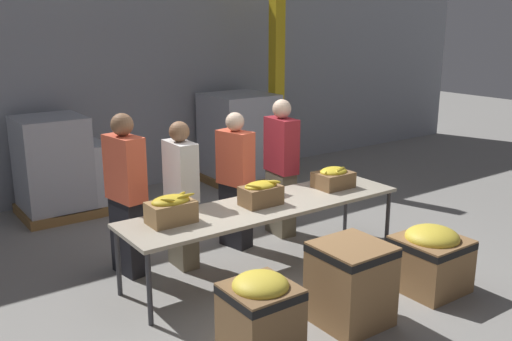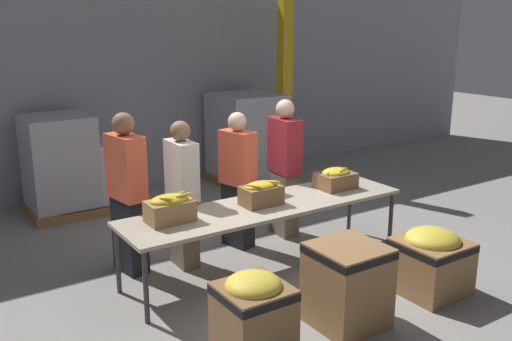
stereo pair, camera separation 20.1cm
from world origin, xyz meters
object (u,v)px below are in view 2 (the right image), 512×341
Objects in this scene: volunteer_0 at (238,181)px; banana_box_2 at (336,178)px; sorting_table at (266,208)px; volunteer_1 at (284,169)px; volunteer_3 at (182,195)px; donation_bin_2 at (431,259)px; banana_box_0 at (170,208)px; volunteer_2 at (128,195)px; donation_bin_1 at (347,282)px; donation_bin_0 at (253,315)px; pallet_stack_1 at (60,166)px; pallet_stack_0 at (82,177)px; banana_box_1 at (261,193)px; pallet_stack_2 at (247,139)px; support_pillar at (285,63)px.

banana_box_2 is at bearing 39.10° from volunteer_0.
sorting_table is 1.13m from volunteer_1.
volunteer_3 reaches higher than donation_bin_2.
banana_box_0 is 2.04m from volunteer_1.
volunteer_2 is 3.25m from donation_bin_2.
donation_bin_1 is at bearing -17.90° from volunteer_1.
banana_box_0 is 1.55m from donation_bin_0.
donation_bin_1 is 4.77m from pallet_stack_1.
volunteer_2 is at bearing -104.59° from volunteer_0.
banana_box_2 is (1.04, 0.05, 0.17)m from sorting_table.
banana_box_1 is at bearing -72.34° from pallet_stack_0.
banana_box_0 reaches higher than pallet_stack_0.
donation_bin_1 is (1.06, -1.46, -0.50)m from banana_box_0.
pallet_stack_2 is (0.72, 3.10, -0.15)m from banana_box_2.
volunteer_1 reaches higher than banana_box_1.
support_pillar reaches higher than volunteer_1.
donation_bin_2 is 0.17× the size of support_pillar.
volunteer_0 is 2.20× the size of donation_bin_0.
sorting_table is 0.82× the size of support_pillar.
sorting_table is 2.30× the size of pallet_stack_1.
banana_box_2 is 2.59m from donation_bin_0.
banana_box_1 is 1.09m from banana_box_2.
pallet_stack_0 is at bearing 115.22° from donation_bin_2.
volunteer_2 is 1.07× the size of volunteer_3.
pallet_stack_2 reaches higher than donation_bin_0.
banana_box_2 is at bearing -0.83° from banana_box_0.
banana_box_0 is 0.63× the size of donation_bin_0.
banana_box_0 reaches higher than banana_box_1.
support_pillar reaches higher than pallet_stack_0.
volunteer_1 reaches higher than sorting_table.
donation_bin_2 is 0.68× the size of pallet_stack_0.
pallet_stack_2 is (0.94, 2.38, -0.13)m from volunteer_1.
sorting_table is at bearing -177.16° from banana_box_2.
donation_bin_2 is at bearing -64.78° from pallet_stack_0.
volunteer_3 is 3.52m from pallet_stack_2.
volunteer_1 is 0.44× the size of support_pillar.
volunteer_0 is 2.40m from donation_bin_2.
banana_box_1 reaches higher than pallet_stack_0.
banana_box_2 is 0.26× the size of volunteer_3.
volunteer_0 is 2.19m from donation_bin_1.
sorting_table is 2.17× the size of pallet_stack_2.
banana_box_0 is 4.64m from support_pillar.
pallet_stack_1 is at bearing 105.96° from donation_bin_1.
donation_bin_0 is at bearing -90.14° from pallet_stack_0.
pallet_stack_0 is at bearing 123.82° from banana_box_2.
donation_bin_1 is at bearing -111.75° from pallet_stack_2.
pallet_stack_1 reaches higher than banana_box_1.
volunteer_0 is 2.17× the size of donation_bin_1.
donation_bin_2 is at bearing 37.98° from volunteer_2.
donation_bin_2 is at bearing 42.40° from volunteer_3.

